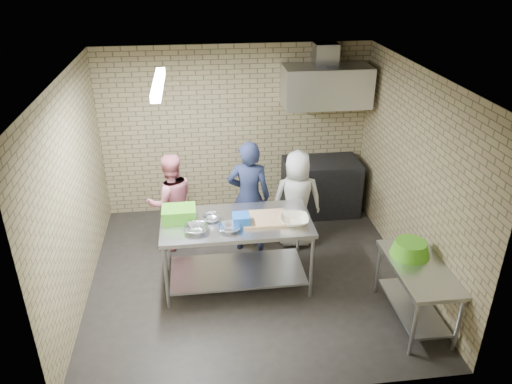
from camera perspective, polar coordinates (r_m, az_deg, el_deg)
floor at (r=6.80m, az=-0.63°, el=-9.51°), size 4.20×4.20×0.00m
ceiling at (r=5.65m, az=-0.77°, el=13.22°), size 4.20×4.20×0.00m
back_wall at (r=7.95m, az=-2.36°, el=7.02°), size 4.20×0.06×2.70m
front_wall at (r=4.41m, az=2.34°, el=-10.48°), size 4.20×0.06×2.70m
left_wall at (r=6.25m, az=-20.19°, el=-0.30°), size 0.06×4.00×2.70m
right_wall at (r=6.65m, az=17.58°, el=1.74°), size 0.06×4.00×2.70m
prep_table at (r=6.41m, az=-2.20°, el=-6.93°), size 1.86×0.93×0.93m
side_counter at (r=6.17m, az=17.79°, el=-10.98°), size 0.60×1.20×0.75m
stove at (r=8.19m, az=7.42°, el=0.60°), size 1.20×0.70×0.90m
range_hood at (r=7.67m, az=8.06°, el=11.93°), size 1.30×0.60×0.60m
hood_duct at (r=7.71m, az=7.99°, el=15.44°), size 0.35×0.30×0.30m
wall_shelf at (r=7.97m, az=9.75°, el=11.03°), size 0.80×0.20×0.04m
fluorescent_fixture at (r=5.64m, az=-11.14°, el=12.09°), size 0.10×1.25×0.08m
green_crate at (r=6.23m, az=-8.82°, el=-2.48°), size 0.41×0.31×0.17m
blue_tub at (r=6.05m, az=-1.73°, el=-3.21°), size 0.21×0.21×0.13m
cutting_board at (r=6.18m, az=0.98°, el=-3.09°), size 0.57×0.43×0.03m
mixing_bowl_a at (r=5.97m, az=-6.91°, el=-4.25°), size 0.31×0.31×0.07m
mixing_bowl_b at (r=6.18m, az=-5.10°, el=-2.97°), size 0.24×0.24×0.07m
mixing_bowl_c at (r=5.96m, az=-3.05°, el=-4.15°), size 0.29×0.29×0.07m
ceramic_bowl at (r=6.11m, az=4.41°, el=-3.24°), size 0.39×0.39×0.09m
green_basin at (r=6.09m, az=17.29°, el=-6.16°), size 0.46×0.46×0.17m
bottle_green at (r=7.99m, az=10.86°, el=11.68°), size 0.06×0.06×0.15m
man_navy at (r=6.96m, az=-0.82°, el=-0.58°), size 0.66×0.50×1.66m
woman_pink at (r=7.15m, az=-9.69°, el=-1.15°), size 0.82×0.71×1.45m
woman_white at (r=7.14m, az=4.71°, el=-0.84°), size 0.74×0.51×1.46m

